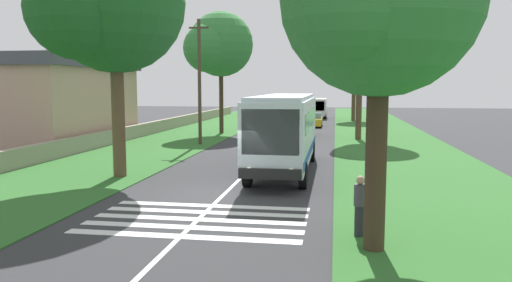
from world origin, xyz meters
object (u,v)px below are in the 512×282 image
object	(u,v)px
trailing_car_1	(313,120)
roadside_tree_right_0	(353,71)
pedestrian	(360,205)
roadside_tree_right_1	(358,36)
trailing_car_0	(303,128)
coach_bus	(285,128)
trailing_minibus_0	(318,106)
trailing_car_2	(283,117)
roadside_building	(43,100)
roadside_tree_left_0	(219,46)
roadside_tree_right_2	(376,4)
roadside_tree_left_2	(110,7)
utility_pole	(199,80)

from	to	relation	value
trailing_car_1	roadside_tree_right_0	bearing A→B (deg)	-25.15
trailing_car_1	pedestrian	world-z (taller)	pedestrian
roadside_tree_right_1	trailing_car_0	bearing A→B (deg)	59.65
coach_bus	trailing_minibus_0	world-z (taller)	coach_bus
trailing_car_1	coach_bus	bearing A→B (deg)	179.62
trailing_car_2	roadside_building	bearing A→B (deg)	148.29
coach_bus	roadside_tree_right_1	distance (m)	16.98
trailing_car_0	pedestrian	world-z (taller)	pedestrian
trailing_car_1	roadside_tree_right_0	size ratio (longest dim) A/B	0.50
roadside_tree_right_0	roadside_tree_right_1	bearing A→B (deg)	179.05
trailing_minibus_0	roadside_tree_left_0	xyz separation A→B (m)	(-22.90, 7.83, 6.04)
roadside_tree_right_0	roadside_tree_right_2	xyz separation A→B (m)	(-47.55, 1.04, 0.29)
trailing_car_0	roadside_tree_right_1	xyz separation A→B (m)	(-2.51, -4.29, 7.29)
trailing_car_2	roadside_tree_left_2	bearing A→B (deg)	173.58
pedestrian	roadside_tree_left_2	bearing A→B (deg)	54.80
roadside_tree_left_2	roadside_tree_right_2	distance (m)	13.86
trailing_car_2	roadside_tree_left_0	world-z (taller)	roadside_tree_left_0
utility_pole	roadside_tree_left_0	bearing A→B (deg)	3.81
roadside_tree_right_0	utility_pole	xyz separation A→B (m)	(-26.17, 11.49, -1.32)
roadside_tree_right_0	trailing_car_1	bearing A→B (deg)	154.85
trailing_car_0	roadside_tree_right_1	distance (m)	8.82
pedestrian	roadside_tree_left_0	bearing A→B (deg)	20.49
trailing_car_1	pedestrian	bearing A→B (deg)	-175.54
trailing_car_1	roadside_tree_right_2	bearing A→B (deg)	-175.32
utility_pole	roadside_building	world-z (taller)	utility_pole
roadside_tree_right_0	roadside_building	distance (m)	35.77
pedestrian	trailing_minibus_0	bearing A→B (deg)	3.26
trailing_car_2	roadside_building	distance (m)	28.43
roadside_tree_right_1	utility_pole	distance (m)	12.75
roadside_tree_left_0	roadside_tree_right_0	bearing A→B (deg)	-34.09
trailing_car_1	trailing_car_2	distance (m)	6.73
roadside_building	roadside_tree_right_0	bearing A→B (deg)	-39.74
trailing_car_0	roadside_building	distance (m)	20.40
trailing_car_1	roadside_tree_right_1	size ratio (longest dim) A/B	0.40
trailing_minibus_0	roadside_tree_right_1	distance (m)	27.12
trailing_car_0	trailing_car_2	xyz separation A→B (m)	(15.12, 3.27, 0.00)
roadside_tree_right_1	utility_pole	bearing A→B (deg)	115.07
utility_pole	pedestrian	size ratio (longest dim) A/B	5.20
coach_bus	roadside_tree_left_2	bearing A→B (deg)	109.81
trailing_minibus_0	roadside_tree_right_0	xyz separation A→B (m)	(-5.10, -4.21, 4.35)
pedestrian	trailing_car_2	bearing A→B (deg)	8.72
roadside_tree_right_1	roadside_tree_right_0	bearing A→B (deg)	-0.95
trailing_car_0	roadside_tree_left_2	bearing A→B (deg)	160.56
trailing_car_1	trailing_car_2	bearing A→B (deg)	33.39
roadside_tree_right_1	roadside_tree_right_2	xyz separation A→B (m)	(-26.59, 0.69, -1.77)
roadside_tree_left_0	roadside_tree_right_2	distance (m)	31.75
roadside_tree_right_0	utility_pole	size ratio (longest dim) A/B	0.97
trailing_car_1	trailing_car_2	size ratio (longest dim) A/B	1.00
trailing_car_0	coach_bus	bearing A→B (deg)	-179.18
trailing_car_0	roadside_building	size ratio (longest dim) A/B	0.33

